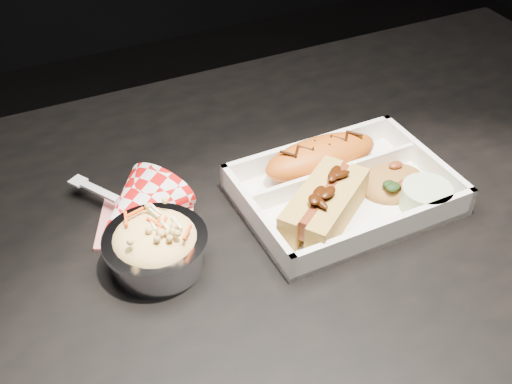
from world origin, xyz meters
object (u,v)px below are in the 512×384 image
hotdog (325,203)px  foil_coleslaw_cup (156,245)px  dining_table (312,278)px  food_tray (343,194)px  napkin_fork (134,210)px  fried_pastry (321,157)px

hotdog → foil_coleslaw_cup: size_ratio=1.24×
dining_table → hotdog: (0.01, -0.00, 0.12)m
food_tray → hotdog: hotdog is taller
foil_coleslaw_cup → napkin_fork: size_ratio=0.70×
food_tray → foil_coleslaw_cup: 0.24m
dining_table → foil_coleslaw_cup: size_ratio=10.59×
food_tray → napkin_fork: napkin_fork is taller
food_tray → napkin_fork: (-0.24, 0.07, 0.01)m
hotdog → napkin_fork: size_ratio=0.86×
hotdog → foil_coleslaw_cup: bearing=137.9°
food_tray → fried_pastry: fried_pastry is taller
hotdog → foil_coleslaw_cup: (-0.20, 0.02, -0.00)m
fried_pastry → foil_coleslaw_cup: (-0.24, -0.06, 0.00)m
dining_table → fried_pastry: bearing=58.3°
hotdog → napkin_fork: (-0.20, 0.10, -0.02)m
fried_pastry → dining_table: bearing=-121.7°
hotdog → foil_coleslaw_cup: 0.20m
dining_table → food_tray: food_tray is taller
dining_table → fried_pastry: (0.05, 0.08, 0.12)m
dining_table → food_tray: 0.12m
food_tray → hotdog: bearing=-149.2°
napkin_fork → foil_coleslaw_cup: bearing=-30.8°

